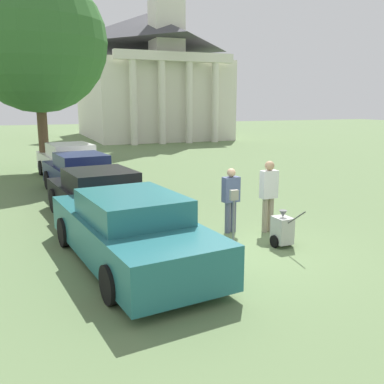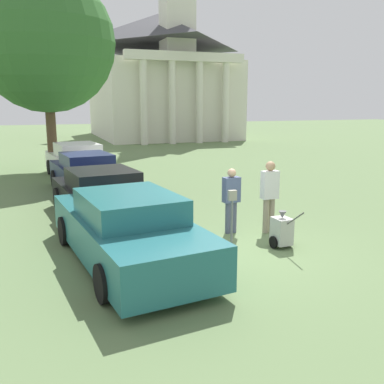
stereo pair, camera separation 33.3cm
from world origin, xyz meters
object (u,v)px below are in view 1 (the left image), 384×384
object	(u,v)px
person_supervisor	(269,192)
parking_meter	(234,209)
parked_car_navy	(81,175)
equipment_cart	(282,230)
parked_car_black	(99,196)
church	(149,74)
parked_car_white	(70,163)
person_worker	(231,197)
parked_car_teal	(130,230)

from	to	relation	value
person_supervisor	parking_meter	bearing A→B (deg)	33.16
parking_meter	person_supervisor	xyz separation A→B (m)	(1.51, 1.04, 0.07)
parked_car_navy	person_supervisor	bearing A→B (deg)	-66.84
person_supervisor	equipment_cart	world-z (taller)	person_supervisor
parked_car_black	church	xyz separation A→B (m)	(9.77, 28.06, 5.15)
parked_car_white	person_supervisor	bearing A→B (deg)	-76.13
church	person_worker	bearing A→B (deg)	-102.82
parked_car_black	church	size ratio (longest dim) A/B	0.23
parked_car_white	church	world-z (taller)	church
person_worker	parked_car_navy	bearing A→B (deg)	-70.36
parked_car_black	parked_car_white	size ratio (longest dim) A/B	0.89
parked_car_black	parked_car_navy	bearing A→B (deg)	83.01
parked_car_white	church	distance (m)	23.71
parked_car_black	parking_meter	world-z (taller)	parked_car_black
equipment_cart	church	distance (m)	32.96
parking_meter	equipment_cart	bearing A→B (deg)	-2.83
parked_car_navy	church	distance (m)	26.74
person_supervisor	parked_car_navy	bearing A→B (deg)	-61.13
parked_car_white	church	xyz separation A→B (m)	(9.77, 20.98, 5.12)
parked_car_white	parking_meter	xyz separation A→B (m)	(2.22, -10.84, 0.26)
person_worker	equipment_cart	xyz separation A→B (m)	(0.60, -1.40, -0.54)
parking_meter	person_supervisor	world-z (taller)	person_supervisor
parked_car_navy	church	xyz separation A→B (m)	(9.77, 24.35, 5.13)
parked_car_black	person_worker	bearing A→B (deg)	-47.46
parked_car_navy	person_worker	xyz separation A→B (m)	(2.84, -6.13, 0.24)
parked_car_teal	parked_car_white	world-z (taller)	parked_car_white
parked_car_teal	parked_car_navy	xyz separation A→B (m)	(-0.00, 7.20, 0.00)
parked_car_black	parked_car_navy	world-z (taller)	parked_car_navy
parked_car_navy	parked_car_white	bearing A→B (deg)	82.99
church	parked_car_teal	bearing A→B (deg)	-107.21
parking_meter	equipment_cart	xyz separation A→B (m)	(1.22, -0.06, -0.58)
parking_meter	person_supervisor	size ratio (longest dim) A/B	0.77
church	parked_car_black	bearing A→B (deg)	-109.20
parked_car_teal	parked_car_navy	size ratio (longest dim) A/B	1.12
parked_car_navy	person_supervisor	size ratio (longest dim) A/B	2.69
parked_car_black	equipment_cart	distance (m)	5.14
parked_car_teal	person_supervisor	world-z (taller)	person_supervisor
parked_car_black	parked_car_teal	bearing A→B (deg)	-97.00
parked_car_teal	parked_car_white	bearing A→B (deg)	83.00
parked_car_white	person_worker	size ratio (longest dim) A/B	3.29
parked_car_navy	parking_meter	size ratio (longest dim) A/B	3.50
parked_car_white	equipment_cart	xyz separation A→B (m)	(3.44, -10.90, -0.32)
parked_car_navy	parked_car_black	bearing A→B (deg)	-96.99
parking_meter	equipment_cart	world-z (taller)	parking_meter
parked_car_white	church	bearing A→B (deg)	58.03
parked_car_teal	church	size ratio (longest dim) A/B	0.26
parked_car_teal	church	distance (m)	33.43
parked_car_black	parked_car_navy	xyz separation A→B (m)	(-0.00, 3.71, 0.02)
parked_car_navy	church	bearing A→B (deg)	61.14
parked_car_navy	parked_car_white	distance (m)	3.37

